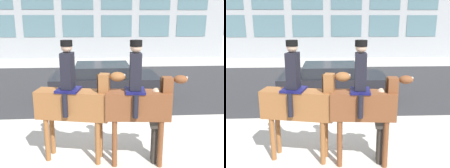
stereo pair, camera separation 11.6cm
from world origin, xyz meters
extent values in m
plane|color=#B2AFA8|center=(0.00, 0.00, 0.00)|extent=(80.00, 80.00, 0.00)
cube|color=#2D2D30|center=(0.00, 4.75, 0.00)|extent=(20.15, 8.50, 0.01)
cube|color=slate|center=(-4.43, 12.83, 2.49)|extent=(2.36, 0.02, 1.62)
cube|color=slate|center=(-1.48, 12.83, 2.49)|extent=(2.36, 0.02, 1.62)
cube|color=slate|center=(1.48, 12.83, 2.49)|extent=(2.36, 0.02, 1.62)
cube|color=slate|center=(4.43, 12.83, 2.49)|extent=(2.36, 0.02, 1.62)
cube|color=slate|center=(7.39, 12.83, 2.49)|extent=(2.36, 0.02, 1.62)
cube|color=brown|center=(-0.66, -1.86, 1.27)|extent=(1.60, 0.74, 0.60)
cylinder|color=brown|center=(-0.08, -1.82, 0.49)|extent=(0.11, 0.11, 0.97)
cylinder|color=brown|center=(-0.14, -2.12, 0.49)|extent=(0.11, 0.11, 0.97)
cylinder|color=brown|center=(-1.17, -1.60, 0.49)|extent=(0.11, 0.11, 0.97)
cylinder|color=brown|center=(-1.23, -1.90, 0.49)|extent=(0.11, 0.11, 0.97)
cube|color=brown|center=(0.01, -1.99, 1.66)|extent=(0.24, 0.28, 0.59)
cube|color=#382314|center=(-0.11, -1.97, 1.68)|extent=(0.05, 0.09, 0.53)
ellipsoid|color=brown|center=(0.28, -2.05, 1.90)|extent=(0.35, 0.26, 0.19)
cube|color=silver|center=(0.37, -2.07, 1.92)|extent=(0.12, 0.07, 0.08)
cylinder|color=#382314|center=(-1.45, -1.70, 1.17)|extent=(0.09, 0.09, 0.55)
cube|color=#14144C|center=(-0.73, -1.84, 1.59)|extent=(0.55, 0.56, 0.05)
cube|color=black|center=(-0.73, -1.84, 1.99)|extent=(0.28, 0.36, 0.74)
sphere|color=#D1A889|center=(-0.73, -1.84, 2.48)|extent=(0.22, 0.22, 0.22)
cylinder|color=black|center=(-0.73, -1.84, 2.55)|extent=(0.24, 0.24, 0.12)
cylinder|color=black|center=(-0.68, -1.58, 1.33)|extent=(0.11, 0.11, 0.48)
cylinder|color=black|center=(-0.79, -2.11, 1.33)|extent=(0.11, 0.11, 0.48)
cube|color=brown|center=(0.69, -2.10, 1.31)|extent=(1.35, 0.55, 0.57)
cylinder|color=brown|center=(1.18, -1.99, 0.51)|extent=(0.11, 0.11, 1.03)
cylinder|color=brown|center=(1.15, -2.30, 0.51)|extent=(0.11, 0.11, 1.03)
cylinder|color=brown|center=(0.23, -1.91, 0.51)|extent=(0.11, 0.11, 1.03)
cylinder|color=brown|center=(0.21, -2.22, 0.51)|extent=(0.11, 0.11, 1.03)
cube|color=brown|center=(1.27, -2.15, 1.65)|extent=(0.22, 0.26, 0.50)
cube|color=#382314|center=(1.15, -2.14, 1.67)|extent=(0.05, 0.08, 0.45)
ellipsoid|color=brown|center=(1.52, -2.17, 1.86)|extent=(0.30, 0.22, 0.17)
cube|color=silver|center=(1.61, -2.18, 1.88)|extent=(0.11, 0.06, 0.07)
cylinder|color=#382314|center=(-0.01, -2.05, 1.21)|extent=(0.09, 0.09, 0.55)
cube|color=#14144C|center=(0.63, -2.10, 1.62)|extent=(0.43, 0.51, 0.05)
cube|color=black|center=(0.63, -2.10, 2.02)|extent=(0.25, 0.34, 0.73)
sphere|color=#D1A889|center=(0.63, -2.10, 2.49)|extent=(0.22, 0.22, 0.22)
cylinder|color=black|center=(0.63, -2.10, 2.57)|extent=(0.24, 0.24, 0.12)
cylinder|color=black|center=(0.65, -1.83, 1.37)|extent=(0.11, 0.11, 0.46)
cylinder|color=black|center=(0.60, -2.37, 1.37)|extent=(0.11, 0.11, 0.46)
cylinder|color=#332D28|center=(1.06, -2.16, 0.42)|extent=(0.13, 0.13, 0.85)
cylinder|color=#332D28|center=(1.08, -2.00, 0.42)|extent=(0.13, 0.13, 0.85)
cube|color=#332D28|center=(1.07, -2.08, 1.16)|extent=(0.27, 0.42, 0.61)
sphere|color=#D1A889|center=(1.07, -2.08, 1.56)|extent=(0.20, 0.20, 0.20)
cube|color=#332D28|center=(0.78, -2.22, 1.32)|extent=(0.56, 0.16, 0.09)
cone|color=orange|center=(0.43, -2.18, 1.32)|extent=(0.18, 0.07, 0.04)
cube|color=black|center=(0.18, 2.34, 0.65)|extent=(3.97, 1.90, 0.64)
cube|color=black|center=(0.08, 2.34, 1.17)|extent=(1.98, 1.67, 0.41)
cylinder|color=black|center=(1.41, 1.47, 0.33)|extent=(0.66, 0.23, 0.66)
cylinder|color=black|center=(1.41, 3.21, 0.33)|extent=(0.66, 0.23, 0.66)
cylinder|color=black|center=(-1.05, 1.47, 0.33)|extent=(0.66, 0.23, 0.66)
cylinder|color=black|center=(-1.05, 3.21, 0.33)|extent=(0.66, 0.23, 0.66)
camera|label=1|loc=(-0.15, -6.89, 3.02)|focal=40.00mm
camera|label=2|loc=(-0.03, -6.89, 3.02)|focal=40.00mm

